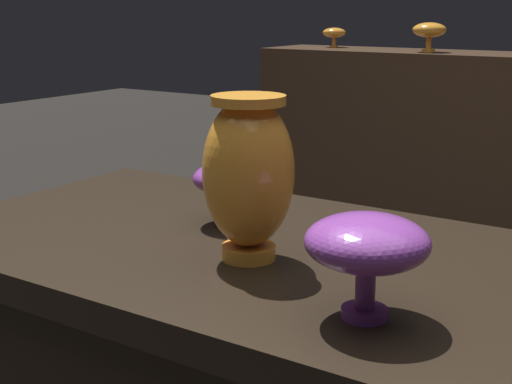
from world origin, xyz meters
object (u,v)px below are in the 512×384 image
at_px(shelf_vase_far_left, 334,33).
at_px(vase_tall_behind, 367,245).
at_px(vase_left_accent, 228,180).
at_px(shelf_vase_left, 429,31).
at_px(vase_centerpiece, 248,172).

bearing_deg(shelf_vase_far_left, vase_tall_behind, -61.80).
relative_size(vase_left_accent, shelf_vase_far_left, 1.14).
distance_m(shelf_vase_far_left, shelf_vase_left, 0.53).
height_order(vase_left_accent, shelf_vase_left, shelf_vase_left).
bearing_deg(vase_left_accent, shelf_vase_left, 100.83).
height_order(vase_centerpiece, vase_tall_behind, vase_centerpiece).
distance_m(vase_tall_behind, shelf_vase_left, 2.45).
bearing_deg(vase_centerpiece, vase_left_accent, 134.74).
bearing_deg(vase_tall_behind, shelf_vase_far_left, 118.20).
relative_size(vase_centerpiece, shelf_vase_left, 1.77).
distance_m(vase_left_accent, shelf_vase_far_left, 2.37).
bearing_deg(vase_tall_behind, vase_centerpiece, 157.06).
relative_size(vase_tall_behind, shelf_vase_far_left, 1.41).
distance_m(vase_centerpiece, shelf_vase_left, 2.28).
distance_m(vase_centerpiece, shelf_vase_far_left, 2.55).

